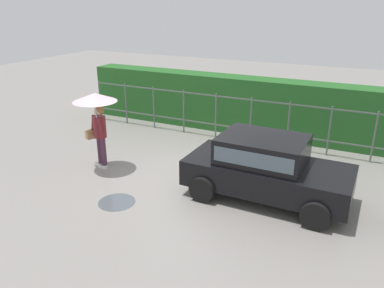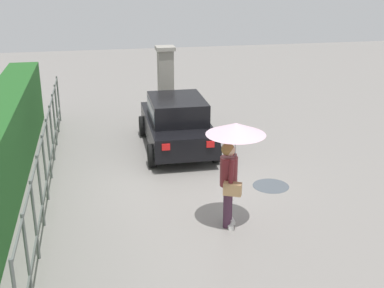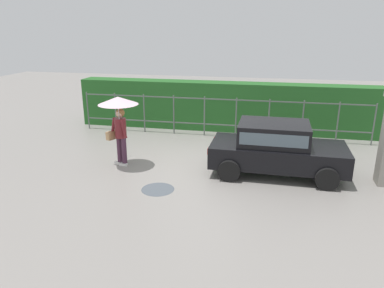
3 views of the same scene
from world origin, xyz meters
TOP-DOWN VIEW (x-y plane):
  - ground_plane at (0.00, 0.00)m, footprint 40.00×40.00m
  - car at (2.09, -0.15)m, footprint 3.76×1.91m
  - pedestrian at (-2.39, -0.47)m, footprint 1.14×1.14m
  - fence_section at (0.07, 3.18)m, footprint 10.78×0.05m
  - hedge_row at (0.07, 4.19)m, footprint 11.73×0.90m
  - puddle_near at (-0.84, -1.87)m, footprint 0.85×0.85m

SIDE VIEW (x-z plane):
  - ground_plane at x=0.00m, z-range 0.00..0.00m
  - puddle_near at x=-0.84m, z-range 0.00..0.00m
  - car at x=2.09m, z-range 0.06..1.54m
  - fence_section at x=0.07m, z-range 0.08..1.58m
  - hedge_row at x=0.07m, z-range 0.00..1.90m
  - pedestrian at x=-2.39m, z-range 0.59..2.69m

